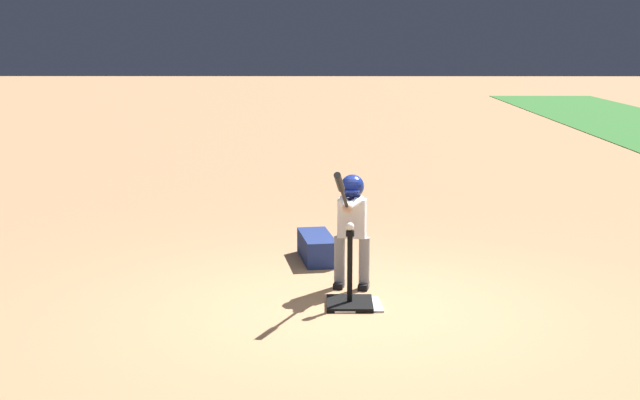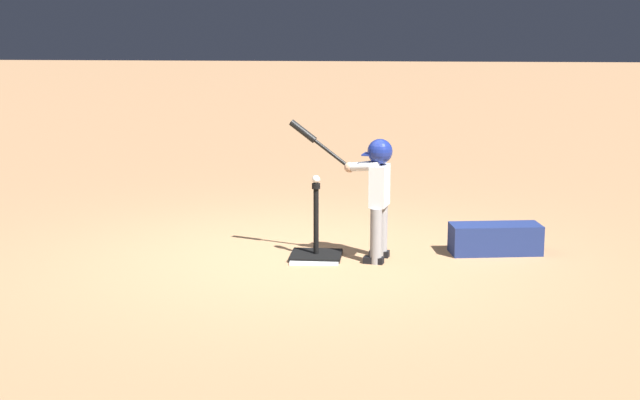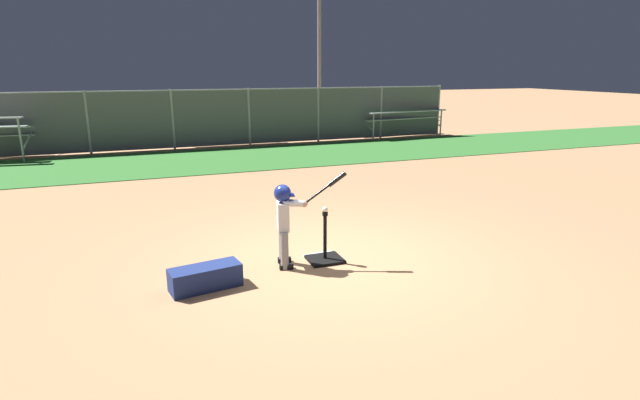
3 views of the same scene
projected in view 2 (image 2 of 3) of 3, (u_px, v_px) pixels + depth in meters
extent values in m
plane|color=#AD7F56|center=(297.00, 258.00, 8.22)|extent=(90.00, 90.00, 0.00)
cube|color=white|center=(314.00, 258.00, 8.16)|extent=(0.47, 0.47, 0.02)
cube|color=black|center=(316.00, 256.00, 8.22)|extent=(0.46, 0.42, 0.04)
cylinder|color=black|center=(316.00, 221.00, 8.16)|extent=(0.05, 0.05, 0.61)
cylinder|color=black|center=(316.00, 186.00, 8.09)|extent=(0.08, 0.08, 0.05)
cylinder|color=gray|center=(376.00, 236.00, 7.97)|extent=(0.12, 0.12, 0.51)
cube|color=black|center=(374.00, 260.00, 8.02)|extent=(0.19, 0.12, 0.06)
cylinder|color=gray|center=(382.00, 230.00, 8.20)|extent=(0.12, 0.12, 0.51)
cube|color=black|center=(379.00, 254.00, 8.25)|extent=(0.19, 0.12, 0.06)
cube|color=silver|center=(380.00, 186.00, 8.00)|extent=(0.19, 0.29, 0.37)
sphere|color=tan|center=(380.00, 153.00, 7.94)|extent=(0.19, 0.19, 0.19)
sphere|color=navy|center=(380.00, 152.00, 7.94)|extent=(0.23, 0.23, 0.23)
cube|color=navy|center=(370.00, 154.00, 7.97)|extent=(0.14, 0.19, 0.01)
cylinder|color=silver|center=(363.00, 167.00, 7.97)|extent=(0.30, 0.21, 0.11)
cylinder|color=silver|center=(366.00, 165.00, 8.05)|extent=(0.31, 0.11, 0.11)
sphere|color=tan|center=(349.00, 167.00, 8.05)|extent=(0.10, 0.10, 0.10)
cylinder|color=black|center=(321.00, 145.00, 8.09)|extent=(0.55, 0.13, 0.41)
cylinder|color=black|center=(303.00, 131.00, 8.11)|extent=(0.27, 0.11, 0.21)
cylinder|color=black|center=(351.00, 169.00, 8.05)|extent=(0.05, 0.05, 0.05)
sphere|color=white|center=(316.00, 179.00, 8.08)|extent=(0.07, 0.07, 0.07)
cube|color=navy|center=(495.00, 239.00, 8.35)|extent=(0.88, 0.45, 0.28)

